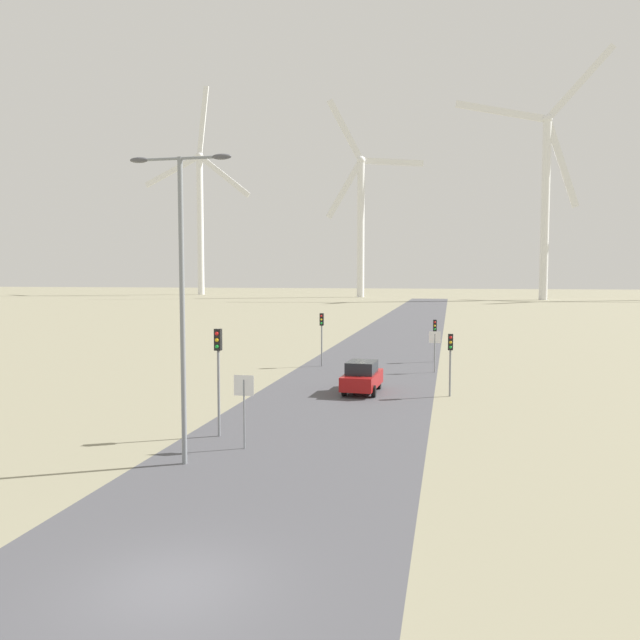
{
  "coord_description": "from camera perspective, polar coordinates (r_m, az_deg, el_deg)",
  "views": [
    {
      "loc": [
        5.83,
        -12.14,
        6.76
      ],
      "look_at": [
        0.0,
        15.61,
        4.7
      ],
      "focal_mm": 35.0,
      "sensor_mm": 36.0,
      "label": 1
    }
  ],
  "objects": [
    {
      "name": "traffic_light_post_mid_left",
      "position": [
        45.92,
        0.16,
        -0.69
      ],
      "size": [
        0.28,
        0.33,
        3.94
      ],
      "color": "gray",
      "rests_on": "ground"
    },
    {
      "name": "road_surface",
      "position": [
        60.8,
        6.3,
        -2.26
      ],
      "size": [
        10.0,
        240.0,
        0.01
      ],
      "color": "#47474C",
      "rests_on": "ground"
    },
    {
      "name": "streetlamp",
      "position": [
        22.42,
        -12.53,
        4.12
      ],
      "size": [
        3.76,
        0.32,
        10.88
      ],
      "color": "gray",
      "rests_on": "ground"
    },
    {
      "name": "stop_sign_far",
      "position": [
        43.83,
        10.45,
        -2.15
      ],
      "size": [
        0.81,
        0.07,
        2.87
      ],
      "color": "gray",
      "rests_on": "ground"
    },
    {
      "name": "traffic_light_post_near_left",
      "position": [
        26.29,
        -9.29,
        -3.48
      ],
      "size": [
        0.28,
        0.33,
        4.53
      ],
      "color": "gray",
      "rests_on": "ground"
    },
    {
      "name": "traffic_light_post_near_right",
      "position": [
        35.32,
        11.84,
        -2.76
      ],
      "size": [
        0.28,
        0.34,
        3.5
      ],
      "color": "gray",
      "rests_on": "ground"
    },
    {
      "name": "stop_sign_near",
      "position": [
        24.49,
        -6.96,
        -7.03
      ],
      "size": [
        0.81,
        0.07,
        2.89
      ],
      "color": "gray",
      "rests_on": "ground"
    },
    {
      "name": "wind_turbine_left",
      "position": [
        191.64,
        3.76,
        9.86
      ],
      "size": [
        28.2,
        12.79,
        58.77
      ],
      "color": "white",
      "rests_on": "ground"
    },
    {
      "name": "traffic_light_post_mid_right",
      "position": [
        49.11,
        10.46,
        -1.0
      ],
      "size": [
        0.28,
        0.33,
        3.29
      ],
      "color": "gray",
      "rests_on": "ground"
    },
    {
      "name": "wind_turbine_center",
      "position": [
        180.53,
        19.94,
        11.37
      ],
      "size": [
        40.86,
        4.07,
        66.94
      ],
      "color": "white",
      "rests_on": "ground"
    },
    {
      "name": "ground_plane",
      "position": [
        15.07,
        -13.35,
        -22.62
      ],
      "size": [
        600.0,
        600.0,
        0.0
      ],
      "primitive_type": "plane",
      "color": "gray"
    },
    {
      "name": "wind_turbine_far_left",
      "position": [
        220.74,
        -10.91,
        10.02
      ],
      "size": [
        40.39,
        5.43,
        70.29
      ],
      "color": "white",
      "rests_on": "ground"
    },
    {
      "name": "car_approaching",
      "position": [
        36.02,
        3.86,
        -5.2
      ],
      "size": [
        2.01,
        4.19,
        1.83
      ],
      "color": "maroon",
      "rests_on": "ground"
    }
  ]
}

